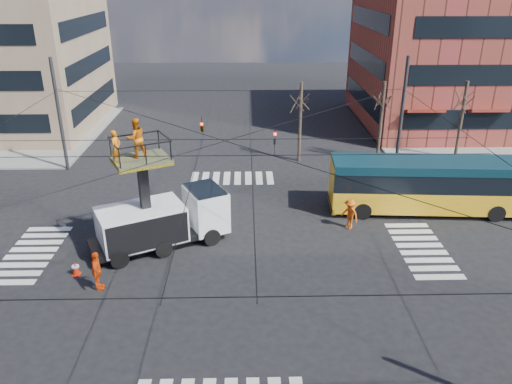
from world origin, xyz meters
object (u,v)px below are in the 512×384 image
object	(u,v)px
utility_truck	(161,207)
city_bus	(431,184)
traffic_cone	(76,268)
worker_ground	(97,271)
flagger	(350,214)

from	to	relation	value
utility_truck	city_bus	distance (m)	15.62
traffic_cone	worker_ground	xyz separation A→B (m)	(1.40, -1.21, 0.60)
worker_ground	flagger	distance (m)	13.60
utility_truck	worker_ground	size ratio (longest dim) A/B	3.89
utility_truck	flagger	world-z (taller)	utility_truck
city_bus	flagger	size ratio (longest dim) A/B	6.81
flagger	worker_ground	bearing A→B (deg)	-104.11
utility_truck	traffic_cone	xyz separation A→B (m)	(-3.74, -2.78, -1.82)
worker_ground	flagger	size ratio (longest dim) A/B	1.08
utility_truck	worker_ground	bearing A→B (deg)	-146.58
traffic_cone	utility_truck	bearing A→B (deg)	36.64
utility_truck	city_bus	size ratio (longest dim) A/B	0.62
worker_ground	utility_truck	bearing A→B (deg)	-38.25
city_bus	worker_ground	bearing A→B (deg)	-152.60
city_bus	traffic_cone	world-z (taller)	city_bus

